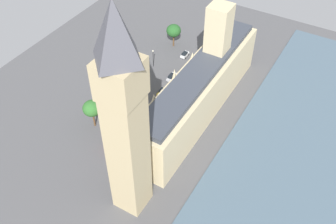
% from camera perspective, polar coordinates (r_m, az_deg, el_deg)
% --- Properties ---
extents(ground_plane, '(136.11, 136.11, 0.00)m').
position_cam_1_polar(ground_plane, '(124.29, 3.42, 0.44)').
color(ground_plane, '#4C4C4F').
extents(river_thames, '(38.35, 122.50, 0.25)m').
position_cam_1_polar(river_thames, '(118.08, 18.18, -5.24)').
color(river_thames, '#475B6B').
rests_on(river_thames, ground).
extents(parliament_building, '(11.65, 60.52, 31.27)m').
position_cam_1_polar(parliament_building, '(118.48, 4.69, 3.54)').
color(parliament_building, '#CCBA8E').
rests_on(parliament_building, ground).
extents(clock_tower, '(8.18, 8.18, 56.63)m').
position_cam_1_polar(clock_tower, '(80.10, -6.31, -0.88)').
color(clock_tower, tan).
rests_on(clock_tower, ground).
extents(car_white_opposite_hall, '(1.90, 4.04, 1.74)m').
position_cam_1_polar(car_white_opposite_hall, '(145.14, 2.43, 8.29)').
color(car_white_opposite_hall, silver).
rests_on(car_white_opposite_hall, ground).
extents(car_silver_corner, '(1.97, 4.80, 1.74)m').
position_cam_1_polar(car_silver_corner, '(134.77, 0.50, 5.11)').
color(car_silver_corner, '#B7B7BC').
rests_on(car_silver_corner, ground).
extents(car_yellow_cab_leading, '(2.17, 4.31, 1.74)m').
position_cam_1_polar(car_yellow_cab_leading, '(128.79, -0.89, 2.93)').
color(car_yellow_cab_leading, gold).
rests_on(car_yellow_cab_leading, ground).
extents(car_blue_by_river_gate, '(1.95, 4.56, 1.74)m').
position_cam_1_polar(car_blue_by_river_gate, '(122.02, -3.75, -0.02)').
color(car_blue_by_river_gate, navy).
rests_on(car_blue_by_river_gate, ground).
extents(double_decker_bus_far_end, '(2.69, 10.51, 4.75)m').
position_cam_1_polar(double_decker_bus_far_end, '(115.18, -6.90, -2.42)').
color(double_decker_bus_far_end, red).
rests_on(double_decker_bus_far_end, ground).
extents(pedestrian_trailing, '(0.59, 0.67, 1.64)m').
position_cam_1_polar(pedestrian_trailing, '(115.84, -2.68, -3.08)').
color(pedestrian_trailing, navy).
rests_on(pedestrian_trailing, ground).
extents(pedestrian_midblock, '(0.69, 0.63, 1.65)m').
position_cam_1_polar(pedestrian_midblock, '(110.76, -5.06, -6.15)').
color(pedestrian_midblock, gray).
rests_on(pedestrian_midblock, ground).
extents(plane_tree_near_tower, '(5.34, 5.34, 8.95)m').
position_cam_1_polar(plane_tree_near_tower, '(147.44, 0.82, 11.65)').
color(plane_tree_near_tower, brown).
rests_on(plane_tree_near_tower, ground).
extents(plane_tree_under_trees, '(5.47, 5.47, 9.40)m').
position_cam_1_polar(plane_tree_under_trees, '(116.14, -10.92, 0.51)').
color(plane_tree_under_trees, brown).
rests_on(plane_tree_under_trees, ground).
extents(plane_tree_kerbside, '(6.83, 6.83, 9.09)m').
position_cam_1_polar(plane_tree_kerbside, '(126.74, -5.90, 4.98)').
color(plane_tree_kerbside, brown).
rests_on(plane_tree_kerbside, ground).
extents(street_lamp_slot_10, '(0.56, 0.56, 5.73)m').
position_cam_1_polar(street_lamp_slot_10, '(126.66, -6.12, 3.69)').
color(street_lamp_slot_10, black).
rests_on(street_lamp_slot_10, ground).
extents(street_lamp_slot_11, '(0.56, 0.56, 6.90)m').
position_cam_1_polar(street_lamp_slot_11, '(137.99, -2.17, 8.15)').
color(street_lamp_slot_11, black).
rests_on(street_lamp_slot_11, ground).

